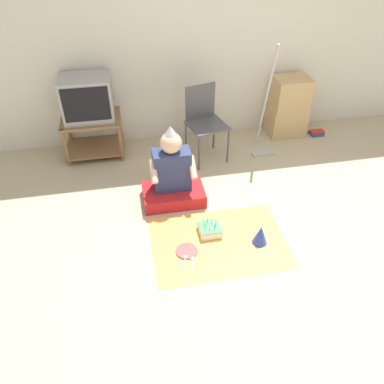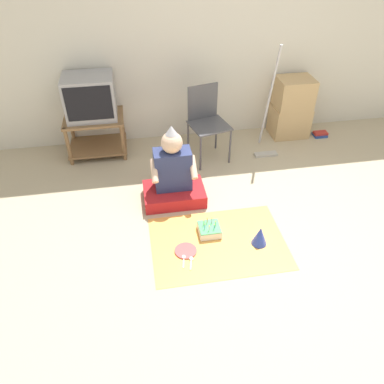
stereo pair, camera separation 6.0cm
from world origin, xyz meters
The scene contains 15 objects.
ground_plane centered at (0.00, 0.00, 0.00)m, with size 16.00×16.00×0.00m, color tan.
wall_back centered at (0.00, 2.31, 1.27)m, with size 6.40×0.06×2.55m.
tv_stand centered at (-1.60, 2.02, 0.29)m, with size 0.69×0.51×0.48m.
tv centered at (-1.60, 2.04, 0.72)m, with size 0.56×0.45×0.48m.
folding_chair centered at (-0.31, 1.73, 0.50)m, with size 0.50×0.49×0.86m.
cardboard_box_stack centered at (0.87, 2.07, 0.38)m, with size 0.47×0.37×0.76m.
dust_mop centered at (0.42, 1.68, 0.40)m, with size 0.28×0.33×1.33m.
book_pile centered at (1.28, 1.94, 0.03)m, with size 0.18×0.14×0.06m.
person_seated centered at (-0.80, 0.96, 0.27)m, with size 0.63×0.41×0.84m.
party_cloth centered at (-0.49, 0.25, 0.00)m, with size 1.23×0.86×0.01m.
birthday_cake centered at (-0.55, 0.38, 0.05)m, with size 0.20×0.20×0.15m.
party_hat_blue centered at (-0.12, 0.17, 0.10)m, with size 0.14×0.14×0.19m.
paper_plate centered at (-0.80, 0.19, 0.01)m, with size 0.20×0.20×0.01m.
plastic_spoon_near centered at (-0.83, 0.10, 0.01)m, with size 0.05×0.14×0.01m.
plastic_spoon_far centered at (-0.77, 0.07, 0.01)m, with size 0.05×0.14×0.01m.
Camera 2 is at (-1.13, -2.09, 2.50)m, focal length 35.00 mm.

